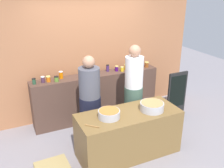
% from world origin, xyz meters
% --- Properties ---
extents(ground, '(12.00, 12.00, 0.00)m').
position_xyz_m(ground, '(0.00, 0.00, 0.00)').
color(ground, gray).
extents(storefront_wall, '(4.80, 0.12, 3.00)m').
position_xyz_m(storefront_wall, '(0.00, 1.45, 1.50)').
color(storefront_wall, '#A86B45').
rests_on(storefront_wall, ground).
extents(display_shelf, '(2.70, 0.36, 0.99)m').
position_xyz_m(display_shelf, '(0.00, 1.10, 0.50)').
color(display_shelf, '#4F362C').
rests_on(display_shelf, ground).
extents(prep_table, '(1.70, 0.70, 0.78)m').
position_xyz_m(prep_table, '(0.00, -0.30, 0.39)').
color(prep_table, brown).
rests_on(prep_table, ground).
extents(preserve_jar_0, '(0.07, 0.07, 0.11)m').
position_xyz_m(preserve_jar_0, '(-1.25, 1.09, 1.05)').
color(preserve_jar_0, '#284E34').
rests_on(preserve_jar_0, display_shelf).
extents(preserve_jar_1, '(0.07, 0.07, 0.12)m').
position_xyz_m(preserve_jar_1, '(-1.08, 1.10, 1.05)').
color(preserve_jar_1, '#482C43').
rests_on(preserve_jar_1, display_shelf).
extents(preserve_jar_2, '(0.08, 0.08, 0.11)m').
position_xyz_m(preserve_jar_2, '(-0.98, 1.09, 1.05)').
color(preserve_jar_2, '#D26313').
rests_on(preserve_jar_2, display_shelf).
extents(preserve_jar_3, '(0.09, 0.09, 0.11)m').
position_xyz_m(preserve_jar_3, '(-0.84, 1.04, 1.05)').
color(preserve_jar_3, olive).
rests_on(preserve_jar_3, display_shelf).
extents(preserve_jar_4, '(0.08, 0.08, 0.14)m').
position_xyz_m(preserve_jar_4, '(-0.72, 1.17, 1.07)').
color(preserve_jar_4, orange).
rests_on(preserve_jar_4, display_shelf).
extents(preserve_jar_5, '(0.09, 0.09, 0.12)m').
position_xyz_m(preserve_jar_5, '(-0.32, 1.05, 1.05)').
color(preserve_jar_5, olive).
rests_on(preserve_jar_5, display_shelf).
extents(preserve_jar_6, '(0.09, 0.09, 0.11)m').
position_xyz_m(preserve_jar_6, '(-0.10, 1.13, 1.05)').
color(preserve_jar_6, olive).
rests_on(preserve_jar_6, display_shelf).
extents(preserve_jar_7, '(0.07, 0.07, 0.14)m').
position_xyz_m(preserve_jar_7, '(0.28, 1.17, 1.07)').
color(preserve_jar_7, '#3F2659').
rests_on(preserve_jar_7, display_shelf).
extents(preserve_jar_8, '(0.07, 0.07, 0.11)m').
position_xyz_m(preserve_jar_8, '(0.46, 1.10, 1.05)').
color(preserve_jar_8, '#3E0F60').
rests_on(preserve_jar_8, display_shelf).
extents(preserve_jar_9, '(0.07, 0.07, 0.10)m').
position_xyz_m(preserve_jar_9, '(0.56, 1.04, 1.04)').
color(preserve_jar_9, gold).
rests_on(preserve_jar_9, display_shelf).
extents(preserve_jar_10, '(0.07, 0.07, 0.13)m').
position_xyz_m(preserve_jar_10, '(0.68, 1.10, 1.06)').
color(preserve_jar_10, gold).
rests_on(preserve_jar_10, display_shelf).
extents(preserve_jar_11, '(0.07, 0.07, 0.13)m').
position_xyz_m(preserve_jar_11, '(0.83, 1.07, 1.06)').
color(preserve_jar_11, '#235820').
rests_on(preserve_jar_11, display_shelf).
extents(preserve_jar_12, '(0.08, 0.08, 0.13)m').
position_xyz_m(preserve_jar_12, '(0.93, 1.15, 1.06)').
color(preserve_jar_12, '#421454').
rests_on(preserve_jar_12, display_shelf).
extents(preserve_jar_13, '(0.09, 0.09, 0.12)m').
position_xyz_m(preserve_jar_13, '(1.18, 1.06, 1.05)').
color(preserve_jar_13, brown).
rests_on(preserve_jar_13, display_shelf).
extents(cooking_pot_left, '(0.35, 0.35, 0.13)m').
position_xyz_m(cooking_pot_left, '(-0.35, -0.30, 0.84)').
color(cooking_pot_left, '#B7B7BC').
rests_on(cooking_pot_left, prep_table).
extents(cooking_pot_center, '(0.39, 0.39, 0.14)m').
position_xyz_m(cooking_pot_center, '(0.39, -0.37, 0.85)').
color(cooking_pot_center, '#B7B7BC').
rests_on(cooking_pot_center, prep_table).
extents(wooden_spoon, '(0.17, 0.17, 0.02)m').
position_xyz_m(wooden_spoon, '(-0.69, -0.43, 0.79)').
color(wooden_spoon, '#9E703D').
rests_on(wooden_spoon, prep_table).
extents(cook_with_tongs, '(0.39, 0.39, 1.62)m').
position_xyz_m(cook_with_tongs, '(-0.42, 0.37, 0.73)').
color(cook_with_tongs, black).
rests_on(cook_with_tongs, ground).
extents(cook_in_cap, '(0.35, 0.35, 1.73)m').
position_xyz_m(cook_in_cap, '(0.42, 0.30, 0.79)').
color(cook_in_cap, '#415E50').
rests_on(cook_in_cap, ground).
extents(chalkboard_sign, '(0.47, 0.05, 0.96)m').
position_xyz_m(chalkboard_sign, '(1.67, 0.55, 0.48)').
color(chalkboard_sign, black).
rests_on(chalkboard_sign, ground).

